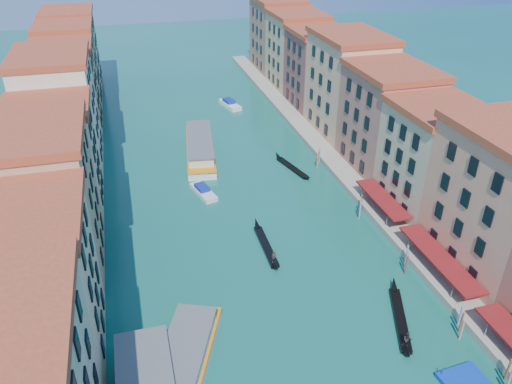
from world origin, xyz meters
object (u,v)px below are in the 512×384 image
vaporetto_near (179,377)px  gondola_fore (266,245)px  vaporetto_far (200,147)px  gondola_right (401,319)px

vaporetto_near → gondola_fore: vaporetto_near is taller
vaporetto_far → gondola_fore: vaporetto_far is taller
vaporetto_near → gondola_right: size_ratio=1.63×
vaporetto_near → gondola_fore: (15.07, 20.52, -0.97)m
gondola_right → gondola_fore: bearing=142.4°
gondola_fore → vaporetto_near: bearing=-125.4°
vaporetto_near → gondola_right: (26.13, 2.21, -0.88)m
gondola_right → vaporetto_near: bearing=-153.9°
vaporetto_near → gondola_fore: 25.48m
vaporetto_far → gondola_fore: bearing=-76.0°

